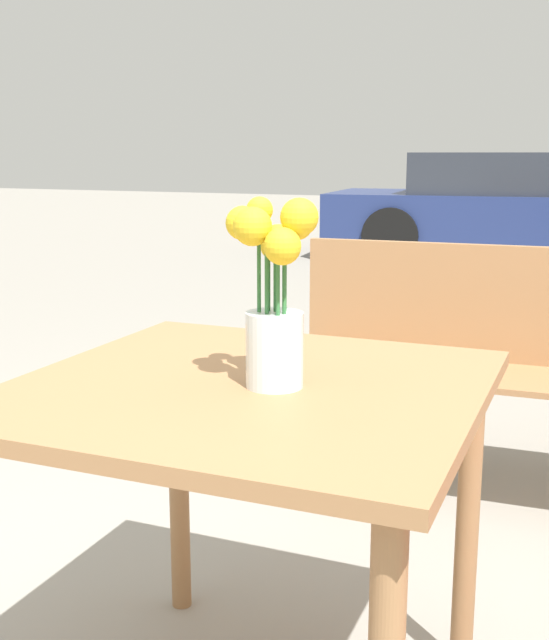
% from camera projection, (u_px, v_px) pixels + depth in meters
% --- Properties ---
extents(table_front, '(0.87, 0.87, 0.74)m').
position_uv_depth(table_front, '(250.00, 437.00, 1.50)').
color(table_front, '#9E7047').
rests_on(table_front, ground_plane).
extents(flower_vase, '(0.17, 0.16, 0.34)m').
position_uv_depth(flower_vase, '(274.00, 300.00, 1.41)').
color(flower_vase, silver).
rests_on(flower_vase, table_front).
extents(parked_car, '(4.21, 2.12, 1.16)m').
position_uv_depth(parked_car, '(516.00, 209.00, 8.79)').
color(parked_car, navy).
rests_on(parked_car, ground_plane).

